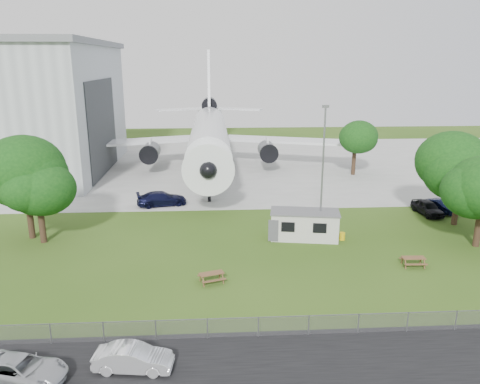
{
  "coord_description": "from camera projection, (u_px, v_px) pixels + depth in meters",
  "views": [
    {
      "loc": [
        -1.53,
        -33.75,
        15.78
      ],
      "look_at": [
        0.95,
        8.0,
        4.0
      ],
      "focal_mm": 35.0,
      "sensor_mm": 36.0,
      "label": 1
    }
  ],
  "objects": [
    {
      "name": "car_ne_sedan",
      "position": [
        440.0,
        206.0,
        50.32
      ],
      "size": [
        3.02,
        4.2,
        1.32
      ],
      "primitive_type": "imported",
      "rotation": [
        0.0,
        0.0,
        0.46
      ],
      "color": "black",
      "rests_on": "ground"
    },
    {
      "name": "car_west_estate",
      "position": [
        20.0,
        370.0,
        23.68
      ],
      "size": [
        5.18,
        3.33,
        1.33
      ],
      "primitive_type": "imported",
      "rotation": [
        0.0,
        0.0,
        1.32
      ],
      "color": "#B3B5BA",
      "rests_on": "ground"
    },
    {
      "name": "asphalt_strip",
      "position": [
        246.0,
        375.0,
        24.3
      ],
      "size": [
        120.0,
        8.0,
        0.02
      ],
      "primitive_type": "cube",
      "color": "black",
      "rests_on": "ground"
    },
    {
      "name": "tree_west_small",
      "position": [
        38.0,
        190.0,
        40.84
      ],
      "size": [
        6.22,
        6.22,
        8.01
      ],
      "color": "#382619",
      "rests_on": "ground"
    },
    {
      "name": "car_ne_hatch",
      "position": [
        427.0,
        208.0,
        49.49
      ],
      "size": [
        2.28,
        4.61,
        1.51
      ],
      "primitive_type": "imported",
      "rotation": [
        0.0,
        0.0,
        0.11
      ],
      "color": "black",
      "rests_on": "ground"
    },
    {
      "name": "car_apron_van",
      "position": [
        162.0,
        199.0,
        52.57
      ],
      "size": [
        5.86,
        3.41,
        1.59
      ],
      "primitive_type": "imported",
      "rotation": [
        0.0,
        0.0,
        1.8
      ],
      "color": "black",
      "rests_on": "ground"
    },
    {
      "name": "airliner",
      "position": [
        209.0,
        134.0,
        69.7
      ],
      "size": [
        46.36,
        47.73,
        17.69
      ],
      "color": "white",
      "rests_on": "ground"
    },
    {
      "name": "picnic_west",
      "position": [
        212.0,
        282.0,
        34.5
      ],
      "size": [
        2.17,
        1.98,
        0.76
      ],
      "primitive_type": null,
      "rotation": [
        0.0,
        0.0,
        0.31
      ],
      "color": "brown",
      "rests_on": "ground"
    },
    {
      "name": "site_cabin",
      "position": [
        305.0,
        225.0,
        42.71
      ],
      "size": [
        6.93,
        3.68,
        2.62
      ],
      "color": "beige",
      "rests_on": "ground"
    },
    {
      "name": "concrete_apron",
      "position": [
        223.0,
        165.0,
        73.3
      ],
      "size": [
        120.0,
        46.0,
        0.03
      ],
      "primitive_type": "cube",
      "color": "#B7B7B2",
      "rests_on": "ground"
    },
    {
      "name": "tree_far_apron",
      "position": [
        355.0,
        137.0,
        65.52
      ],
      "size": [
        5.37,
        5.37,
        8.11
      ],
      "color": "#382619",
      "rests_on": "ground"
    },
    {
      "name": "tree_east_back",
      "position": [
        461.0,
        167.0,
        45.1
      ],
      "size": [
        7.18,
        7.18,
        9.52
      ],
      "color": "#382619",
      "rests_on": "ground"
    },
    {
      "name": "lamp_mast",
      "position": [
        322.0,
        175.0,
        41.59
      ],
      "size": [
        0.16,
        0.16,
        12.0
      ],
      "primitive_type": "cylinder",
      "color": "slate",
      "rests_on": "ground"
    },
    {
      "name": "fence",
      "position": [
        241.0,
        337.0,
        27.66
      ],
      "size": [
        58.0,
        0.04,
        1.3
      ],
      "primitive_type": "cube",
      "color": "gray",
      "rests_on": "ground"
    },
    {
      "name": "picnic_east",
      "position": [
        413.0,
        266.0,
        37.22
      ],
      "size": [
        1.85,
        1.57,
        0.76
      ],
      "primitive_type": null,
      "rotation": [
        0.0,
        0.0,
        -0.04
      ],
      "color": "brown",
      "rests_on": "ground"
    },
    {
      "name": "tree_west_big",
      "position": [
        25.0,
        174.0,
        41.57
      ],
      "size": [
        7.99,
        7.99,
        10.02
      ],
      "color": "#382619",
      "rests_on": "ground"
    },
    {
      "name": "ground",
      "position": [
        234.0,
        268.0,
        36.79
      ],
      "size": [
        160.0,
        160.0,
        0.0
      ],
      "primitive_type": "plane",
      "color": "#456320"
    },
    {
      "name": "car_centre_sedan",
      "position": [
        133.0,
        358.0,
        24.57
      ],
      "size": [
        4.28,
        1.9,
        1.37
      ],
      "primitive_type": "imported",
      "rotation": [
        0.0,
        0.0,
        1.46
      ],
      "color": "white",
      "rests_on": "ground"
    }
  ]
}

